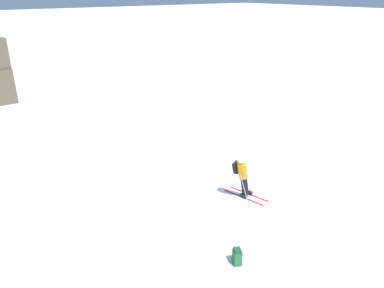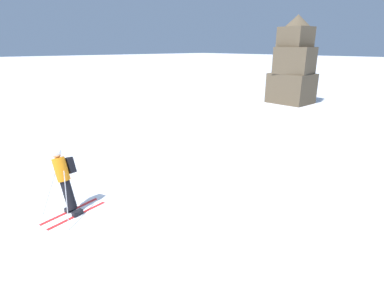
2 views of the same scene
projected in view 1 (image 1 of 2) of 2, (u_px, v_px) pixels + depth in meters
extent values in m
plane|color=white|center=(241.00, 198.00, 14.26)|extent=(300.00, 300.00, 0.00)
cube|color=red|center=(243.00, 198.00, 14.27)|extent=(0.45, 1.75, 0.01)
cube|color=red|center=(248.00, 194.00, 14.52)|extent=(0.45, 1.75, 0.01)
cube|color=black|center=(243.00, 196.00, 14.25)|extent=(0.19, 0.30, 0.12)
cube|color=black|center=(249.00, 192.00, 14.50)|extent=(0.19, 0.30, 0.12)
cylinder|color=black|center=(245.00, 185.00, 14.09)|extent=(0.52, 0.35, 0.87)
cylinder|color=orange|center=(243.00, 170.00, 13.68)|extent=(0.56, 0.44, 0.72)
sphere|color=tan|center=(241.00, 161.00, 13.44)|extent=(0.33, 0.29, 0.29)
sphere|color=silver|center=(241.00, 160.00, 13.42)|extent=(0.38, 0.33, 0.33)
cube|color=black|center=(237.00, 167.00, 13.82)|extent=(0.42, 0.26, 0.50)
cylinder|color=#B7B7BC|center=(245.00, 191.00, 13.59)|extent=(0.05, 0.53, 1.16)
cylinder|color=#B7B7BC|center=(257.00, 181.00, 14.15)|extent=(0.87, 0.37, 1.28)
cube|color=#236633|center=(237.00, 257.00, 10.78)|extent=(0.33, 0.37, 0.44)
cube|color=#1A4C26|center=(238.00, 250.00, 10.68)|extent=(0.30, 0.33, 0.06)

